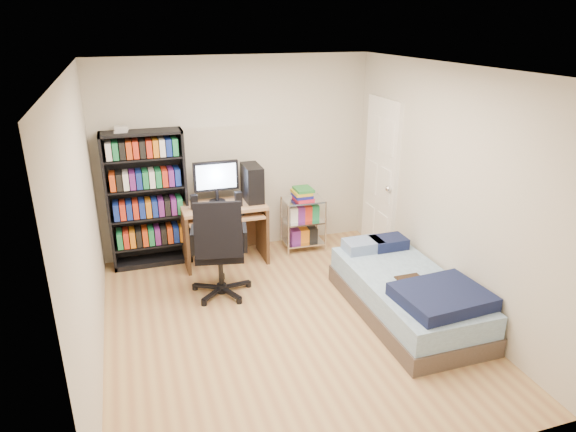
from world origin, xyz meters
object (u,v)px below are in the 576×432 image
object	(u,v)px
computer_desk	(231,208)
bed	(408,294)
office_chair	(220,265)
media_shelf	(147,198)

from	to	relation	value
computer_desk	bed	distance (m)	2.43
office_chair	media_shelf	bearing A→B (deg)	133.16
media_shelf	office_chair	distance (m)	1.36
bed	office_chair	bearing A→B (deg)	150.14
office_chair	bed	xyz separation A→B (m)	(1.75, -1.01, -0.13)
office_chair	bed	bearing A→B (deg)	-18.40
computer_desk	bed	xyz separation A→B (m)	(1.44, -1.90, -0.45)
computer_desk	media_shelf	bearing A→B (deg)	169.63
office_chair	bed	size ratio (longest dim) A/B	0.61
computer_desk	office_chair	bearing A→B (deg)	-109.57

